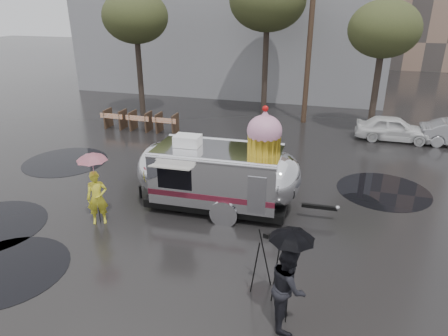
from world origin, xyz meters
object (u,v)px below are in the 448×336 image
(airstream_trailer, at_px, (220,173))
(person_left, at_px, (97,198))
(tripod, at_px, (266,257))
(person_right, at_px, (288,287))

(airstream_trailer, relative_size, person_left, 3.97)
(airstream_trailer, distance_m, tripod, 4.29)
(person_left, xyz_separation_m, tripod, (5.47, -1.72, 0.14))
(person_right, bearing_deg, person_left, 54.28)
(airstream_trailer, relative_size, person_right, 3.60)
(airstream_trailer, bearing_deg, person_left, -151.29)
(airstream_trailer, distance_m, person_left, 3.84)
(person_left, bearing_deg, tripod, -46.67)
(person_right, relative_size, tripod, 1.14)
(airstream_trailer, height_order, person_left, airstream_trailer)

